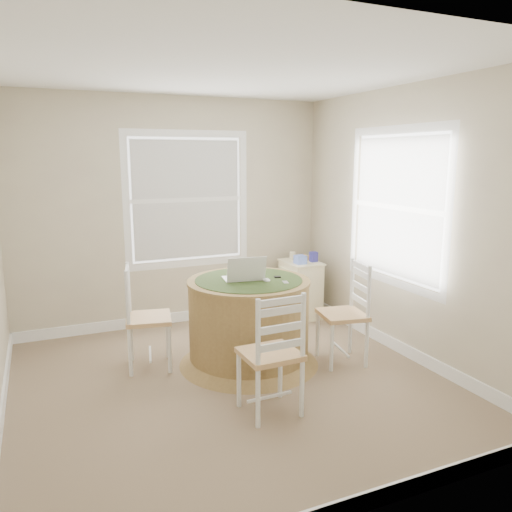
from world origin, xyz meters
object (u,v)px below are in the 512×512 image
chair_left (149,318)px  laptop (244,276)px  chair_near (270,353)px  chair_right (342,314)px  corner_chest (300,289)px  round_table (249,318)px

chair_left → laptop: size_ratio=2.38×
chair_near → chair_right: 1.19m
chair_left → laptop: 0.96m
chair_near → corner_chest: 2.38m
chair_right → corner_chest: (0.30, 1.37, -0.13)m
chair_left → corner_chest: size_ratio=1.37×
corner_chest → laptop: bearing=-139.2°
chair_near → corner_chest: (1.34, 1.96, -0.13)m
chair_right → laptop: (-0.86, 0.34, 0.38)m
chair_near → chair_right: bearing=-152.0°
chair_left → corner_chest: (2.00, 0.75, -0.13)m
chair_left → corner_chest: bearing=-58.5°
chair_left → chair_near: same height
round_table → chair_near: size_ratio=1.39×
round_table → chair_left: size_ratio=1.39×
chair_right → round_table: bearing=-101.7°
round_table → chair_right: 0.88m
chair_left → corner_chest: 2.14m
corner_chest → round_table: bearing=-137.8°
chair_left → chair_near: 1.38m
round_table → corner_chest: (1.12, 1.05, -0.10)m
chair_right → laptop: laptop is taller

